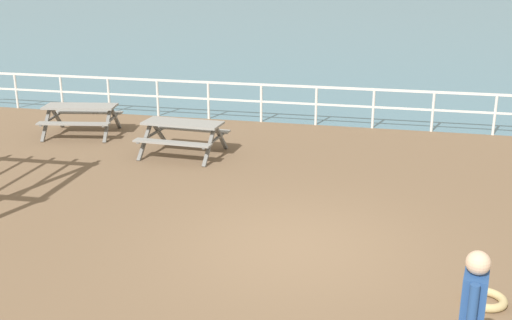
# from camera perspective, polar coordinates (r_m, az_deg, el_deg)

# --- Properties ---
(ground_plane) EXTENTS (30.00, 24.00, 0.20)m
(ground_plane) POSITION_cam_1_polar(r_m,az_deg,el_deg) (9.81, 3.51, -8.42)
(ground_plane) COLOR brown
(sea_band) EXTENTS (142.00, 90.00, 0.01)m
(sea_band) POSITION_cam_1_polar(r_m,az_deg,el_deg) (61.62, 12.29, 13.14)
(sea_band) COLOR teal
(sea_band) RESTS_ON ground
(seaward_railing) EXTENTS (23.07, 0.07, 1.08)m
(seaward_railing) POSITION_cam_1_polar(r_m,az_deg,el_deg) (16.88, 8.15, 5.49)
(seaward_railing) COLOR white
(seaward_railing) RESTS_ON ground
(picnic_table_near_right) EXTENTS (1.88, 1.63, 0.80)m
(picnic_table_near_right) POSITION_cam_1_polar(r_m,az_deg,el_deg) (14.28, -6.73, 2.75)
(picnic_table_near_right) COLOR gray
(picnic_table_near_right) RESTS_ON ground
(picnic_table_mid_centre) EXTENTS (2.04, 1.82, 0.80)m
(picnic_table_mid_centre) POSITION_cam_1_polar(r_m,az_deg,el_deg) (16.52, -15.80, 4.21)
(picnic_table_mid_centre) COLOR gray
(picnic_table_mid_centre) RESTS_ON ground
(visitor) EXTENTS (0.27, 0.52, 1.66)m
(visitor) POSITION_cam_1_polar(r_m,az_deg,el_deg) (6.44, 19.19, -13.66)
(visitor) COLOR #1E2338
(visitor) RESTS_ON ground
(rope_coil) EXTENTS (0.55, 0.55, 0.11)m
(rope_coil) POSITION_cam_1_polar(r_m,az_deg,el_deg) (8.72, 20.32, -11.93)
(rope_coil) COLOR tan
(rope_coil) RESTS_ON ground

